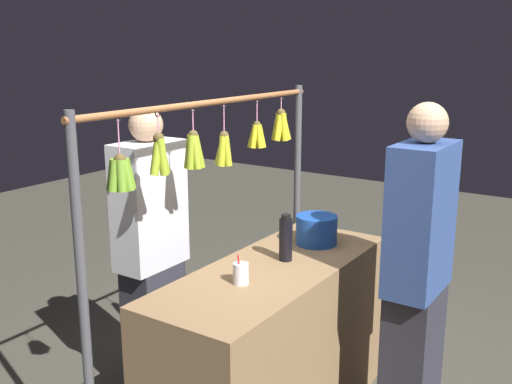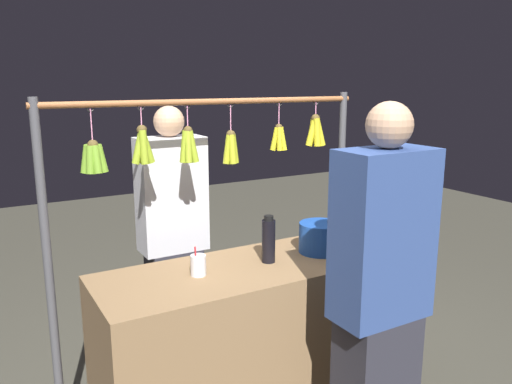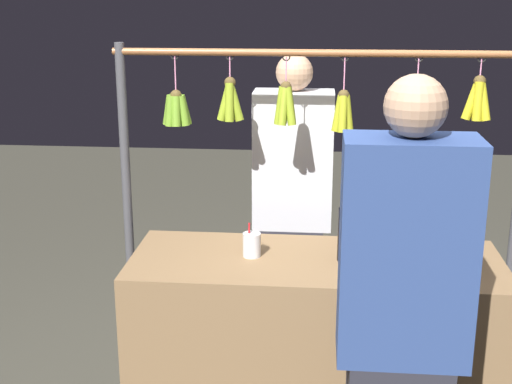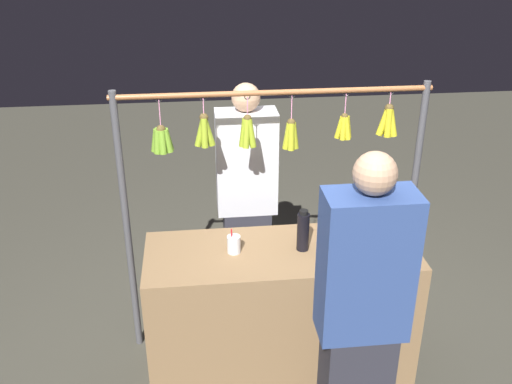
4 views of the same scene
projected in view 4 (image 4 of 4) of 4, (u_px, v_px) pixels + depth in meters
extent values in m
plane|color=#454338|center=(279.00, 371.00, 3.72)|extent=(12.00, 12.00, 0.00)
cube|color=olive|center=(280.00, 314.00, 3.52)|extent=(1.57, 0.59, 0.91)
cylinder|color=#4C4C51|center=(410.00, 215.00, 3.76)|extent=(0.04, 0.04, 1.77)
cylinder|color=#4C4C51|center=(127.00, 230.00, 3.58)|extent=(0.04, 0.04, 1.77)
cylinder|color=#9E6038|center=(274.00, 93.00, 3.31)|extent=(1.87, 0.03, 0.03)
torus|color=black|center=(391.00, 92.00, 3.38)|extent=(0.04, 0.01, 0.04)
cylinder|color=pink|center=(390.00, 100.00, 3.41)|extent=(0.01, 0.01, 0.10)
sphere|color=brown|center=(389.00, 108.00, 3.43)|extent=(0.05, 0.05, 0.05)
cylinder|color=gold|center=(384.00, 122.00, 3.46)|extent=(0.09, 0.04, 0.17)
cylinder|color=gold|center=(388.00, 123.00, 3.44)|extent=(0.05, 0.06, 0.17)
cylinder|color=gold|center=(392.00, 123.00, 3.45)|extent=(0.07, 0.07, 0.18)
cylinder|color=gold|center=(390.00, 121.00, 3.48)|extent=(0.08, 0.07, 0.18)
cylinder|color=gold|center=(386.00, 120.00, 3.48)|extent=(0.05, 0.07, 0.18)
torus|color=black|center=(346.00, 93.00, 3.36)|extent=(0.04, 0.01, 0.04)
cylinder|color=pink|center=(345.00, 105.00, 3.39)|extent=(0.01, 0.01, 0.14)
sphere|color=brown|center=(345.00, 117.00, 3.42)|extent=(0.04, 0.04, 0.04)
cylinder|color=gold|center=(340.00, 127.00, 3.45)|extent=(0.06, 0.04, 0.14)
cylinder|color=gold|center=(343.00, 129.00, 3.43)|extent=(0.04, 0.06, 0.14)
cylinder|color=gold|center=(347.00, 128.00, 3.43)|extent=(0.05, 0.06, 0.14)
cylinder|color=gold|center=(348.00, 127.00, 3.45)|extent=(0.05, 0.04, 0.14)
cylinder|color=gold|center=(345.00, 126.00, 3.47)|extent=(0.04, 0.05, 0.14)
cylinder|color=gold|center=(341.00, 126.00, 3.47)|extent=(0.05, 0.06, 0.14)
torus|color=black|center=(292.00, 95.00, 3.32)|extent=(0.04, 0.01, 0.04)
cylinder|color=pink|center=(292.00, 109.00, 3.36)|extent=(0.01, 0.01, 0.16)
sphere|color=brown|center=(291.00, 123.00, 3.40)|extent=(0.05, 0.05, 0.05)
cylinder|color=#AFB825|center=(288.00, 136.00, 3.43)|extent=(0.06, 0.04, 0.17)
cylinder|color=#AFB825|center=(291.00, 137.00, 3.42)|extent=(0.04, 0.06, 0.17)
cylinder|color=#AFB825|center=(294.00, 136.00, 3.44)|extent=(0.06, 0.04, 0.17)
cylinder|color=#AFB825|center=(290.00, 135.00, 3.45)|extent=(0.04, 0.08, 0.17)
torus|color=black|center=(247.00, 96.00, 3.30)|extent=(0.04, 0.01, 0.04)
cylinder|color=pink|center=(247.00, 108.00, 3.33)|extent=(0.01, 0.01, 0.13)
sphere|color=brown|center=(248.00, 119.00, 3.36)|extent=(0.05, 0.05, 0.05)
cylinder|color=#96B027|center=(244.00, 133.00, 3.39)|extent=(0.06, 0.04, 0.17)
cylinder|color=#96B027|center=(246.00, 134.00, 3.37)|extent=(0.05, 0.07, 0.18)
cylinder|color=#96B027|center=(251.00, 133.00, 3.38)|extent=(0.06, 0.06, 0.18)
cylinder|color=#96B027|center=(250.00, 131.00, 3.41)|extent=(0.06, 0.06, 0.18)
cylinder|color=#96B027|center=(246.00, 131.00, 3.41)|extent=(0.05, 0.06, 0.18)
torus|color=black|center=(203.00, 98.00, 3.27)|extent=(0.04, 0.01, 0.04)
cylinder|color=pink|center=(203.00, 108.00, 3.30)|extent=(0.01, 0.01, 0.11)
sphere|color=brown|center=(204.00, 118.00, 3.32)|extent=(0.05, 0.05, 0.05)
cylinder|color=#94AF28|center=(201.00, 132.00, 3.36)|extent=(0.08, 0.04, 0.18)
cylinder|color=#94AF28|center=(204.00, 133.00, 3.34)|extent=(0.04, 0.06, 0.18)
cylinder|color=#94AF28|center=(208.00, 132.00, 3.36)|extent=(0.08, 0.04, 0.18)
cylinder|color=#94AF28|center=(205.00, 131.00, 3.38)|extent=(0.04, 0.08, 0.18)
torus|color=black|center=(159.00, 99.00, 3.25)|extent=(0.04, 0.01, 0.04)
cylinder|color=pink|center=(160.00, 115.00, 3.29)|extent=(0.01, 0.01, 0.18)
sphere|color=brown|center=(161.00, 129.00, 3.33)|extent=(0.05, 0.05, 0.05)
cylinder|color=#70A32C|center=(156.00, 141.00, 3.36)|extent=(0.06, 0.04, 0.14)
cylinder|color=#70A32C|center=(158.00, 142.00, 3.33)|extent=(0.05, 0.05, 0.14)
cylinder|color=#70A32C|center=(162.00, 143.00, 3.33)|extent=(0.04, 0.07, 0.14)
cylinder|color=#70A32C|center=(167.00, 141.00, 3.35)|extent=(0.06, 0.05, 0.14)
cylinder|color=#70A32C|center=(168.00, 140.00, 3.37)|extent=(0.07, 0.05, 0.14)
cylinder|color=#70A32C|center=(163.00, 138.00, 3.39)|extent=(0.04, 0.06, 0.14)
cylinder|color=#70A32C|center=(158.00, 139.00, 3.38)|extent=(0.06, 0.06, 0.14)
cylinder|color=black|center=(303.00, 232.00, 3.29)|extent=(0.07, 0.07, 0.23)
cylinder|color=black|center=(304.00, 212.00, 3.23)|extent=(0.05, 0.05, 0.02)
cylinder|color=#1D4AA7|center=(360.00, 234.00, 3.32)|extent=(0.24, 0.24, 0.17)
cylinder|color=silver|center=(234.00, 244.00, 3.28)|extent=(0.08, 0.08, 0.10)
cylinder|color=red|center=(232.00, 241.00, 3.27)|extent=(0.01, 0.02, 0.15)
cube|color=#2D2D38|center=(247.00, 259.00, 4.18)|extent=(0.32, 0.22, 0.80)
cube|color=silver|center=(246.00, 162.00, 3.85)|extent=(0.40, 0.22, 0.70)
sphere|color=tan|center=(246.00, 97.00, 3.66)|extent=(0.18, 0.18, 0.18)
cube|color=#334C8C|center=(366.00, 266.00, 2.63)|extent=(0.42, 0.23, 0.73)
sphere|color=tan|center=(375.00, 173.00, 2.43)|extent=(0.19, 0.19, 0.19)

